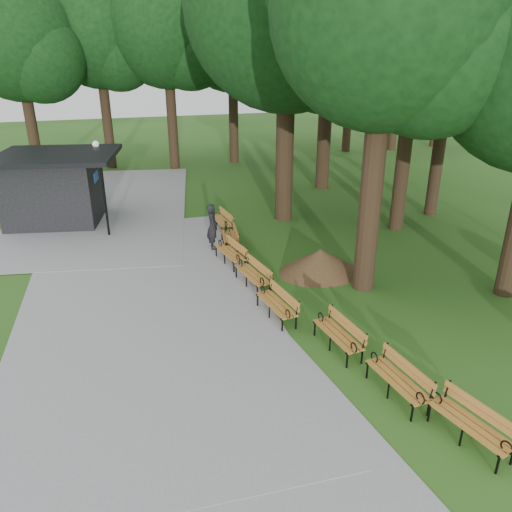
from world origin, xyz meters
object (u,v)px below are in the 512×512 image
object	(u,v)px
lawn_tree_4	(330,22)
bench_1	(397,380)
lawn_tree_0	(388,13)
lawn_tree_2	(288,6)
kiosk	(53,188)
bench_7	(221,221)
person	(212,227)
lamp_post	(98,162)
lawn_tree_1	(416,45)
bench_2	(338,335)
bench_6	(229,238)
bench_0	(470,424)
dirt_mound	(320,261)
lawn_tree_5	(453,49)
bench_5	(230,253)
bench_4	(252,275)
bench_3	(276,304)

from	to	relation	value
lawn_tree_4	bench_1	bearing A→B (deg)	-108.70
bench_1	lawn_tree_4	bearing A→B (deg)	155.13
lawn_tree_0	lawn_tree_2	world-z (taller)	lawn_tree_2
kiosk	bench_7	xyz separation A→B (m)	(6.92, -3.37, -1.15)
person	lawn_tree_0	size ratio (longest dim) A/B	0.16
lamp_post	bench_7	size ratio (longest dim) A/B	1.81
lawn_tree_1	lawn_tree_4	size ratio (longest dim) A/B	0.84
bench_2	bench_6	xyz separation A→B (m)	(-0.97, 7.88, 0.00)
bench_6	bench_2	bearing A→B (deg)	15.10
bench_0	lawn_tree_1	distance (m)	14.91
lawn_tree_2	lawn_tree_4	xyz separation A→B (m)	(4.05, 4.73, -0.32)
person	dirt_mound	bearing A→B (deg)	-131.77
dirt_mound	lawn_tree_5	xyz separation A→B (m)	(7.85, 4.70, 6.93)
bench_5	bench_0	bearing A→B (deg)	3.51
bench_0	lawn_tree_0	distance (m)	10.58
bench_1	bench_4	size ratio (longest dim) A/B	1.00
bench_0	lawn_tree_0	world-z (taller)	lawn_tree_0
dirt_mound	bench_0	distance (m)	8.53
lamp_post	bench_3	distance (m)	13.37
kiosk	lawn_tree_0	size ratio (longest dim) A/B	0.44
bench_4	bench_6	distance (m)	3.63
lamp_post	dirt_mound	world-z (taller)	lamp_post
lawn_tree_2	bench_2	bearing A→B (deg)	-102.40
lamp_post	bench_5	bearing A→B (deg)	-61.66
dirt_mound	lawn_tree_1	xyz separation A→B (m)	(5.13, 3.35, 7.09)
lawn_tree_5	bench_4	bearing A→B (deg)	-153.98
dirt_mound	bench_5	distance (m)	3.31
bench_4	bench_5	world-z (taller)	same
bench_3	lawn_tree_4	bearing A→B (deg)	143.33
lawn_tree_2	person	bearing A→B (deg)	-144.95
bench_0	bench_2	world-z (taller)	same
bench_0	lawn_tree_4	distance (m)	21.68
lamp_post	lawn_tree_5	bearing A→B (deg)	-18.51
bench_7	bench_5	bearing A→B (deg)	-13.89
lamp_post	bench_2	world-z (taller)	lamp_post
person	lawn_tree_5	xyz separation A→B (m)	(11.01, 1.39, 6.44)
bench_4	bench_5	xyz separation A→B (m)	(-0.24, 2.07, 0.00)
lawn_tree_5	lamp_post	bearing A→B (deg)	161.49
kiosk	bench_2	xyz separation A→B (m)	(7.73, -13.39, -1.15)
dirt_mound	bench_6	bearing A→B (deg)	128.00
bench_1	lawn_tree_0	world-z (taller)	lawn_tree_0
bench_6	lawn_tree_2	size ratio (longest dim) A/B	0.14
bench_0	dirt_mound	bearing A→B (deg)	163.57
person	bench_2	xyz separation A→B (m)	(1.61, -7.97, -0.49)
bench_2	bench_3	xyz separation A→B (m)	(-1.00, 2.06, 0.00)
person	bench_2	bearing A→B (deg)	-163.99
bench_2	lawn_tree_2	bearing A→B (deg)	161.55
bench_2	bench_5	xyz separation A→B (m)	(-1.33, 6.32, 0.00)
kiosk	lawn_tree_4	world-z (taller)	lawn_tree_4
bench_0	lawn_tree_1	world-z (taller)	lawn_tree_1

